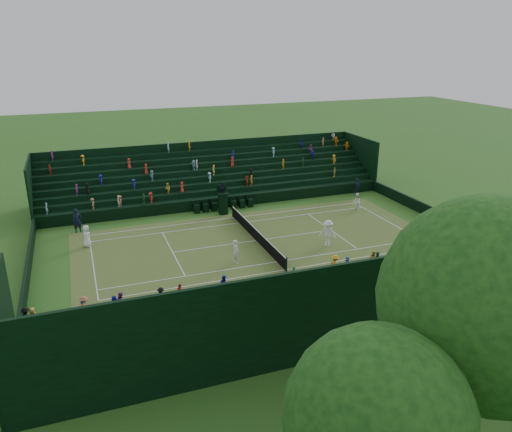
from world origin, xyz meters
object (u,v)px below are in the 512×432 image
(umpire_chair, at_px, (223,200))
(player_far_east, at_px, (328,233))
(player_far_west, at_px, (357,202))
(tennis_net, at_px, (256,234))
(player_near_east, at_px, (236,251))
(player_near_west, at_px, (87,236))

(umpire_chair, bearing_deg, player_far_east, 28.48)
(umpire_chair, xyz_separation_m, player_far_west, (3.19, 11.50, -0.44))
(umpire_chair, relative_size, player_far_east, 1.43)
(tennis_net, relative_size, player_near_east, 6.87)
(tennis_net, distance_m, player_far_west, 11.56)
(player_near_west, xyz_separation_m, player_far_west, (-0.45, 23.02, -0.05))
(player_near_west, distance_m, player_far_west, 23.03)
(umpire_chair, relative_size, player_far_west, 1.82)
(player_near_east, distance_m, player_far_east, 7.34)
(player_near_east, bearing_deg, player_far_west, -68.46)
(tennis_net, bearing_deg, player_far_east, 59.79)
(tennis_net, height_order, player_near_east, player_near_east)
(player_far_west, bearing_deg, player_near_east, -41.17)
(player_near_east, xyz_separation_m, player_far_west, (-6.94, 13.62, -0.06))
(player_near_west, relative_size, player_far_west, 1.07)
(umpire_chair, bearing_deg, player_near_east, -11.81)
(player_near_west, bearing_deg, player_near_east, -123.90)
(player_near_east, bearing_deg, player_near_west, 49.93)
(umpire_chair, distance_m, player_near_west, 12.09)
(player_near_west, distance_m, player_near_east, 11.42)
(player_near_west, relative_size, player_near_east, 0.99)
(player_near_west, bearing_deg, player_far_east, -108.85)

